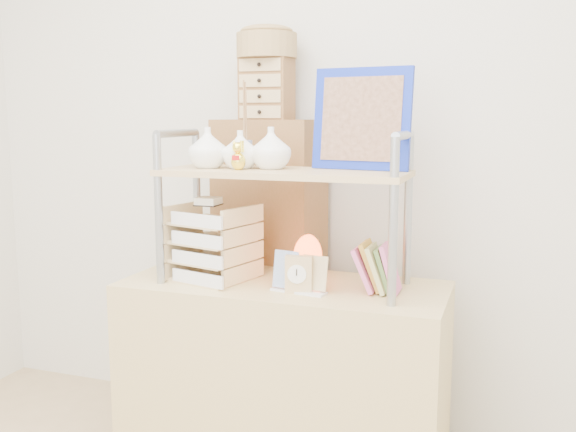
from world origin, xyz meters
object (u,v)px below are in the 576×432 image
object	(u,v)px
desk	(284,379)
letter_tray	(210,247)
salt_lamp	(308,257)
cabinet	(270,276)

from	to	relation	value
desk	letter_tray	size ratio (longest dim) A/B	3.79
salt_lamp	desk	bearing A→B (deg)	-131.37
desk	salt_lamp	bearing A→B (deg)	48.63
letter_tray	salt_lamp	world-z (taller)	letter_tray
letter_tray	cabinet	bearing A→B (deg)	79.25
desk	cabinet	xyz separation A→B (m)	(-0.20, 0.37, 0.30)
desk	letter_tray	bearing A→B (deg)	-170.55
cabinet	salt_lamp	bearing A→B (deg)	-39.41
cabinet	salt_lamp	distance (m)	0.43
cabinet	salt_lamp	world-z (taller)	cabinet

